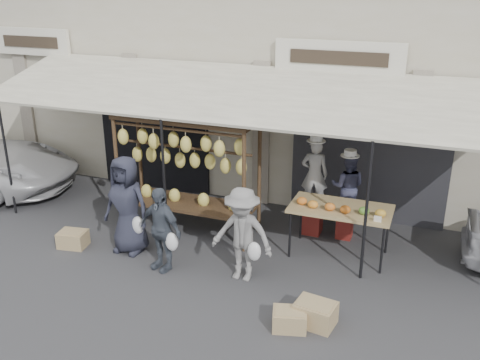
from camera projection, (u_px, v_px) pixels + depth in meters
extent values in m
plane|color=#2D2D30|center=(189.00, 284.00, 8.45)|extent=(90.00, 90.00, 0.00)
cube|color=beige|center=(303.00, 22.00, 12.85)|extent=(24.00, 6.00, 7.00)
cube|color=#232328|center=(369.00, 159.00, 10.28)|extent=(3.00, 0.10, 2.50)
cube|color=black|center=(154.00, 135.00, 11.85)|extent=(2.60, 0.10, 2.50)
cube|color=silver|center=(339.00, 57.00, 9.78)|extent=(2.40, 0.10, 0.60)
cube|color=silver|center=(32.00, 41.00, 12.12)|extent=(2.00, 0.10, 0.60)
cube|color=silver|center=(241.00, 93.00, 9.52)|extent=(10.00, 2.34, 0.63)
cylinder|color=black|center=(7.00, 160.00, 10.54)|extent=(0.05, 0.05, 2.30)
cylinder|color=black|center=(164.00, 183.00, 9.37)|extent=(0.05, 0.05, 2.30)
cylinder|color=black|center=(366.00, 213.00, 8.20)|extent=(0.05, 0.05, 2.30)
cylinder|color=black|center=(118.00, 175.00, 9.90)|extent=(0.07, 0.07, 2.20)
cylinder|color=black|center=(244.00, 193.00, 9.06)|extent=(0.07, 0.07, 2.20)
cylinder|color=black|center=(140.00, 162.00, 10.60)|extent=(0.07, 0.07, 2.20)
cylinder|color=black|center=(259.00, 178.00, 9.76)|extent=(0.07, 0.07, 2.20)
cube|color=black|center=(186.00, 118.00, 9.43)|extent=(2.60, 0.90, 0.07)
cylinder|color=black|center=(177.00, 130.00, 9.17)|extent=(2.50, 0.05, 0.05)
cylinder|color=black|center=(195.00, 120.00, 9.78)|extent=(2.50, 0.05, 0.05)
cylinder|color=black|center=(187.00, 148.00, 9.63)|extent=(2.50, 0.05, 0.05)
cube|color=black|center=(189.00, 204.00, 10.03)|extent=(2.50, 0.80, 0.05)
ellipsoid|color=#EFE963|center=(123.00, 137.00, 9.63)|extent=(0.20, 0.18, 0.30)
ellipsoid|color=#EFE963|center=(143.00, 136.00, 9.65)|extent=(0.20, 0.18, 0.30)
ellipsoid|color=#EFE963|center=(154.00, 141.00, 9.42)|extent=(0.20, 0.18, 0.30)
ellipsoid|color=#EFE963|center=(174.00, 140.00, 9.44)|extent=(0.20, 0.18, 0.30)
ellipsoid|color=#EFE963|center=(186.00, 144.00, 9.21)|extent=(0.20, 0.18, 0.30)
ellipsoid|color=#EFE963|center=(206.00, 144.00, 9.23)|extent=(0.20, 0.18, 0.30)
ellipsoid|color=#EFE963|center=(219.00, 149.00, 9.00)|extent=(0.20, 0.18, 0.30)
ellipsoid|color=#EFE963|center=(240.00, 147.00, 9.02)|extent=(0.20, 0.18, 0.30)
ellipsoid|color=#EFE963|center=(137.00, 154.00, 10.07)|extent=(0.20, 0.18, 0.30)
ellipsoid|color=#EFE963|center=(151.00, 155.00, 9.96)|extent=(0.20, 0.18, 0.30)
ellipsoid|color=#EFE963|center=(165.00, 156.00, 9.86)|extent=(0.20, 0.18, 0.30)
ellipsoid|color=#EFE963|center=(180.00, 160.00, 9.77)|extent=(0.20, 0.18, 0.30)
ellipsoid|color=#EFE963|center=(195.00, 160.00, 9.66)|extent=(0.20, 0.18, 0.30)
ellipsoid|color=#EFE963|center=(210.00, 162.00, 9.56)|extent=(0.20, 0.18, 0.30)
ellipsoid|color=#EFE963|center=(225.00, 166.00, 9.47)|extent=(0.20, 0.18, 0.30)
ellipsoid|color=#EFE963|center=(241.00, 167.00, 9.37)|extent=(0.20, 0.18, 0.30)
cube|color=tan|center=(341.00, 209.00, 9.01)|extent=(1.70, 0.90, 0.05)
cylinder|color=black|center=(290.00, 235.00, 9.11)|extent=(0.04, 0.04, 0.85)
cylinder|color=black|center=(382.00, 250.00, 8.59)|extent=(0.04, 0.04, 0.85)
cylinder|color=black|center=(301.00, 217.00, 9.75)|extent=(0.04, 0.04, 0.85)
cylinder|color=black|center=(387.00, 231.00, 9.24)|extent=(0.04, 0.04, 0.85)
ellipsoid|color=orange|center=(302.00, 201.00, 9.09)|extent=(0.18, 0.14, 0.14)
ellipsoid|color=orange|center=(313.00, 204.00, 8.95)|extent=(0.18, 0.14, 0.14)
ellipsoid|color=orange|center=(330.00, 207.00, 8.85)|extent=(0.18, 0.14, 0.14)
ellipsoid|color=#B25919|center=(345.00, 209.00, 8.75)|extent=(0.18, 0.14, 0.14)
ellipsoid|color=#598C33|center=(364.00, 211.00, 8.70)|extent=(0.18, 0.14, 0.14)
ellipsoid|color=gold|center=(381.00, 213.00, 8.61)|extent=(0.18, 0.14, 0.14)
imported|color=gray|center=(314.00, 175.00, 9.72)|extent=(0.53, 0.39, 1.34)
imported|color=#353753|center=(348.00, 187.00, 9.58)|extent=(0.63, 0.50, 1.23)
imported|color=#242634|center=(127.00, 205.00, 9.17)|extent=(0.89, 0.61, 1.75)
imported|color=#444C58|center=(161.00, 229.00, 8.65)|extent=(0.90, 0.56, 1.43)
imported|color=gray|center=(242.00, 235.00, 8.33)|extent=(1.02, 0.60, 1.55)
cube|color=maroon|center=(312.00, 220.00, 10.05)|extent=(0.40, 0.40, 0.50)
cube|color=maroon|center=(344.00, 227.00, 9.88)|extent=(0.31, 0.31, 0.40)
cube|color=tan|center=(290.00, 320.00, 7.34)|extent=(0.54, 0.46, 0.28)
cube|color=tan|center=(315.00, 314.00, 7.42)|extent=(0.60, 0.49, 0.33)
cube|color=tan|center=(73.00, 239.00, 9.56)|extent=(0.53, 0.44, 0.29)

